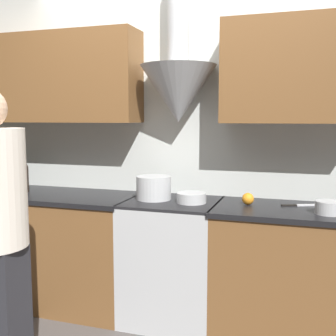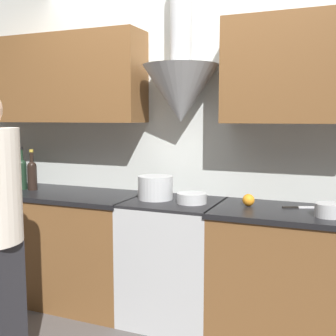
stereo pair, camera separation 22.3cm
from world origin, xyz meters
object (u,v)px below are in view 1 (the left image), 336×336
object	(u,v)px
stock_pot	(154,188)
stove_range	(172,260)
orange_fruit	(248,199)
wine_bottle_5	(24,175)
mixing_bowl	(191,198)
wine_bottle_4	(13,174)
saucepan	(329,208)
wine_bottle_3	(3,175)

from	to	relation	value
stock_pot	stove_range	bearing A→B (deg)	-6.03
stock_pot	orange_fruit	bearing A→B (deg)	1.47
wine_bottle_5	mixing_bowl	xyz separation A→B (m)	(1.40, -0.02, -0.10)
mixing_bowl	stock_pot	bearing A→B (deg)	172.37
wine_bottle_4	saucepan	xyz separation A→B (m)	(2.40, -0.08, -0.10)
stove_range	mixing_bowl	xyz separation A→B (m)	(0.15, -0.02, 0.48)
saucepan	stock_pot	bearing A→B (deg)	174.49
orange_fruit	saucepan	world-z (taller)	same
saucepan	stove_range	bearing A→B (deg)	174.57
stock_pot	saucepan	xyz separation A→B (m)	(1.20, -0.12, -0.04)
mixing_bowl	saucepan	size ratio (longest dim) A/B	1.27
saucepan	wine_bottle_5	bearing A→B (deg)	177.74
stove_range	wine_bottle_4	distance (m)	1.47
wine_bottle_4	wine_bottle_3	bearing A→B (deg)	178.52
wine_bottle_3	wine_bottle_5	world-z (taller)	wine_bottle_5
wine_bottle_3	mixing_bowl	world-z (taller)	wine_bottle_3
mixing_bowl	orange_fruit	size ratio (longest dim) A/B	2.56
wine_bottle_5	mixing_bowl	size ratio (longest dim) A/B	1.61
wine_bottle_5	mixing_bowl	world-z (taller)	wine_bottle_5
stove_range	wine_bottle_5	xyz separation A→B (m)	(-1.25, -0.01, 0.58)
stock_pot	mixing_bowl	xyz separation A→B (m)	(0.30, -0.04, -0.05)
orange_fruit	saucepan	xyz separation A→B (m)	(0.51, -0.13, 0.00)
stove_range	wine_bottle_4	size ratio (longest dim) A/B	2.51
stove_range	orange_fruit	world-z (taller)	orange_fruit
wine_bottle_4	stove_range	bearing A→B (deg)	0.87
mixing_bowl	saucepan	distance (m)	0.90
wine_bottle_4	wine_bottle_5	distance (m)	0.10
wine_bottle_5	saucepan	bearing A→B (deg)	-2.26
stove_range	orange_fruit	bearing A→B (deg)	3.54
stock_pot	orange_fruit	distance (m)	0.69
mixing_bowl	saucepan	world-z (taller)	saucepan
wine_bottle_3	wine_bottle_4	distance (m)	0.10
wine_bottle_5	stock_pot	world-z (taller)	wine_bottle_5
mixing_bowl	saucepan	bearing A→B (deg)	-4.80
wine_bottle_3	mixing_bowl	distance (m)	1.60
wine_bottle_4	stock_pot	world-z (taller)	wine_bottle_4
stove_range	saucepan	bearing A→B (deg)	-5.43
stove_range	wine_bottle_3	distance (m)	1.56
wine_bottle_3	wine_bottle_4	bearing A→B (deg)	-1.48
saucepan	wine_bottle_4	bearing A→B (deg)	178.11
saucepan	orange_fruit	bearing A→B (deg)	165.49
wine_bottle_3	orange_fruit	distance (m)	1.99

